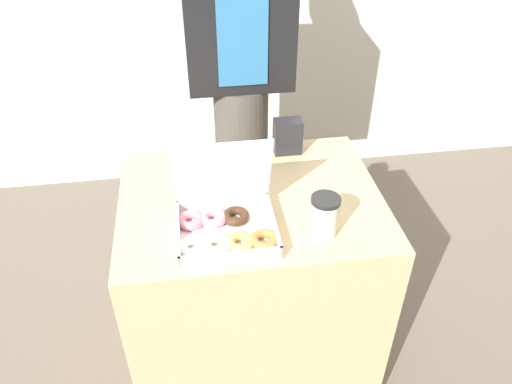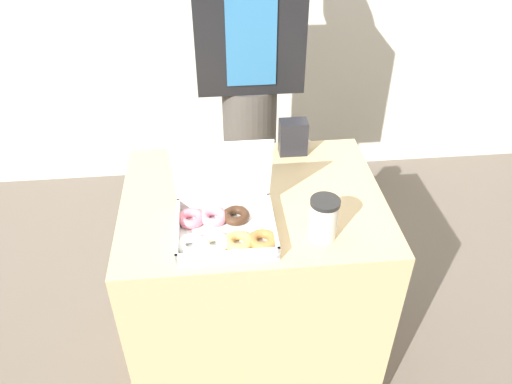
# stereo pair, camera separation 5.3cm
# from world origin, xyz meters

# --- Properties ---
(ground_plane) EXTENTS (14.00, 14.00, 0.00)m
(ground_plane) POSITION_xyz_m (0.00, 0.00, 0.00)
(ground_plane) COLOR #665B51
(table) EXTENTS (0.81, 0.63, 0.78)m
(table) POSITION_xyz_m (0.00, 0.00, 0.39)
(table) COLOR tan
(table) RESTS_ON ground_plane
(donut_box) EXTENTS (0.30, 0.24, 0.27)m
(donut_box) POSITION_xyz_m (-0.10, -0.15, 0.82)
(donut_box) COLOR white
(donut_box) RESTS_ON table
(coffee_cup) EXTENTS (0.08, 0.08, 0.13)m
(coffee_cup) POSITION_xyz_m (0.18, -0.20, 0.84)
(coffee_cup) COLOR silver
(coffee_cup) RESTS_ON table
(napkin_holder) EXTENTS (0.10, 0.06, 0.12)m
(napkin_holder) POSITION_xyz_m (0.16, 0.24, 0.84)
(napkin_holder) COLOR #232328
(napkin_holder) RESTS_ON table
(person_customer) EXTENTS (0.41, 0.23, 1.67)m
(person_customer) POSITION_xyz_m (0.05, 0.62, 0.93)
(person_customer) COLOR #4C4742
(person_customer) RESTS_ON ground_plane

